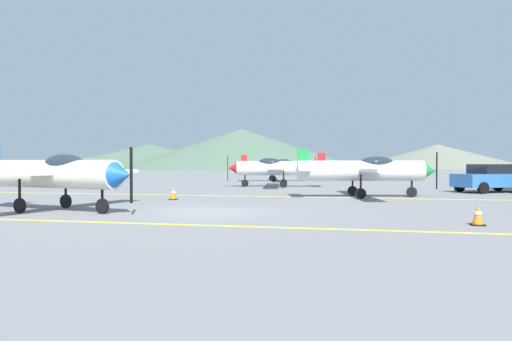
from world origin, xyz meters
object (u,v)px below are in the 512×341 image
at_px(airplane_mid, 366,170).
at_px(car_sedan, 492,178).
at_px(airplane_far, 277,168).
at_px(traffic_cone_side, 173,193).
at_px(traffic_cone_front, 478,215).
at_px(airplane_near, 53,173).
at_px(airplane_back, 278,166).

xyz_separation_m(airplane_mid, car_sedan, (7.18, 5.47, -0.51)).
relative_size(airplane_far, traffic_cone_side, 13.62).
relative_size(airplane_mid, car_sedan, 1.73).
distance_m(car_sedan, traffic_cone_front, 16.05).
height_order(airplane_near, car_sedan, airplane_near).
height_order(airplane_near, traffic_cone_front, airplane_near).
xyz_separation_m(airplane_back, car_sedan, (14.68, -13.31, -0.51)).
height_order(airplane_mid, traffic_cone_side, airplane_mid).
relative_size(airplane_near, traffic_cone_side, 13.56).
height_order(airplane_mid, airplane_back, same).
height_order(airplane_near, airplane_far, same).
height_order(airplane_back, traffic_cone_front, airplane_back).
bearing_deg(traffic_cone_side, airplane_near, -112.20).
xyz_separation_m(airplane_far, traffic_cone_front, (8.67, -18.73, -1.06)).
relative_size(airplane_back, car_sedan, 1.72).
xyz_separation_m(airplane_back, traffic_cone_front, (10.30, -28.74, -1.06)).
relative_size(airplane_mid, airplane_back, 1.01).
xyz_separation_m(car_sedan, traffic_cone_side, (-15.90, -8.83, -0.56)).
distance_m(airplane_mid, traffic_cone_side, 9.41).
relative_size(airplane_near, car_sedan, 1.73).
relative_size(airplane_far, car_sedan, 1.74).
xyz_separation_m(airplane_mid, airplane_far, (-5.88, 8.77, 0.00)).
height_order(car_sedan, traffic_cone_side, car_sedan).
bearing_deg(airplane_back, traffic_cone_front, -70.29).
relative_size(airplane_back, traffic_cone_front, 13.52).
distance_m(car_sedan, traffic_cone_side, 18.19).
bearing_deg(airplane_far, airplane_back, 99.22).
bearing_deg(airplane_near, airplane_mid, 39.17).
height_order(airplane_near, airplane_back, same).
bearing_deg(airplane_back, car_sedan, -42.21).
xyz_separation_m(airplane_far, traffic_cone_side, (-2.84, -12.14, -1.06)).
distance_m(airplane_near, traffic_cone_side, 6.14).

